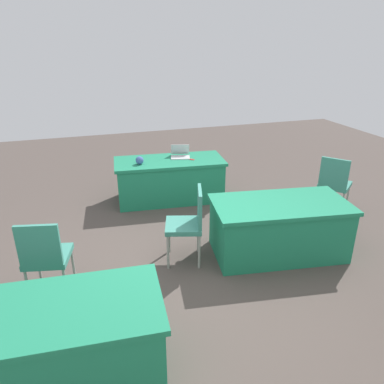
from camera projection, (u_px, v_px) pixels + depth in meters
name	position (u px, v px, depth m)	size (l,w,h in m)	color
ground_plane	(188.00, 266.00, 4.56)	(14.40, 14.40, 0.00)	#4C423D
table_foreground	(170.00, 180.00, 6.33)	(1.92, 0.99, 0.72)	#1E7A56
table_mid_left	(52.00, 346.00, 2.92)	(1.86, 0.99, 0.72)	#1E7A56
table_mid_right	(279.00, 228.00, 4.73)	(1.83, 1.11, 0.72)	#1E7A56
chair_near_front	(189.00, 220.00, 4.49)	(0.55, 0.55, 0.97)	#9E9993
chair_tucked_left	(45.00, 255.00, 3.76)	(0.52, 0.52, 0.98)	#9E9993
chair_aisle	(334.00, 182.00, 5.67)	(0.62, 0.62, 0.98)	#9E9993
laptop_silver	(180.00, 155.00, 6.33)	(0.38, 0.36, 0.21)	silver
yarn_ball	(140.00, 160.00, 5.96)	(0.13, 0.13, 0.13)	#3F5999
scissors_red	(189.00, 159.00, 6.22)	(0.18, 0.04, 0.01)	red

